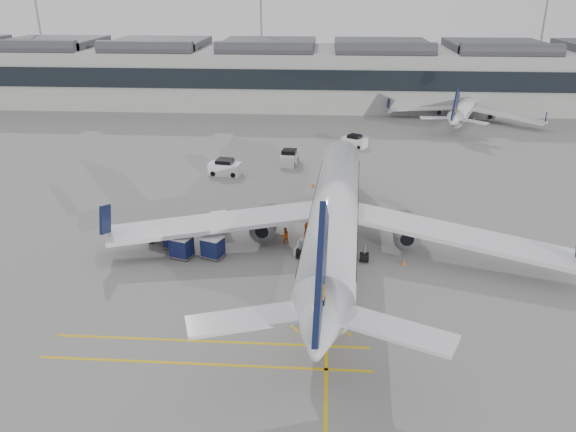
# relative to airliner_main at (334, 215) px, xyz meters

# --- Properties ---
(ground) EXTENTS (220.00, 220.00, 0.00)m
(ground) POSITION_rel_airliner_main_xyz_m (-10.57, -5.03, -3.52)
(ground) COLOR gray
(ground) RESTS_ON ground
(terminal) EXTENTS (200.00, 20.45, 12.40)m
(terminal) POSITION_rel_airliner_main_xyz_m (-10.57, 66.90, 2.62)
(terminal) COLOR #9E9E99
(terminal) RESTS_ON ground
(light_masts) EXTENTS (113.00, 0.60, 25.45)m
(light_masts) POSITION_rel_airliner_main_xyz_m (-12.24, 80.97, 10.97)
(light_masts) COLOR slate
(light_masts) RESTS_ON ground
(apron_markings) EXTENTS (0.25, 60.00, 0.01)m
(apron_markings) POSITION_rel_airliner_main_xyz_m (-0.57, 4.97, -3.52)
(apron_markings) COLOR gold
(apron_markings) RESTS_ON ground
(airliner_main) EXTENTS (41.22, 45.13, 11.99)m
(airliner_main) POSITION_rel_airliner_main_xyz_m (0.00, 0.00, 0.00)
(airliner_main) COLOR silver
(airliner_main) RESTS_ON ground
(airliner_far) EXTENTS (25.67, 28.42, 7.94)m
(airliner_far) POSITION_rel_airliner_main_xyz_m (23.73, 54.09, -1.19)
(airliner_far) COLOR silver
(airliner_far) RESTS_ON ground
(belt_loader) EXTENTS (4.62, 2.26, 1.83)m
(belt_loader) POSITION_rel_airliner_main_xyz_m (-1.79, -1.31, -2.99)
(belt_loader) COLOR silver
(belt_loader) RESTS_ON ground
(baggage_cart_a) EXTENTS (2.32, 2.13, 1.98)m
(baggage_cart_a) POSITION_rel_airliner_main_xyz_m (-10.86, -2.25, -2.46)
(baggage_cart_a) COLOR gray
(baggage_cart_a) RESTS_ON ground
(baggage_cart_b) EXTENTS (2.31, 2.09, 2.01)m
(baggage_cart_b) POSITION_rel_airliner_main_xyz_m (-13.67, -2.44, -2.44)
(baggage_cart_b) COLOR gray
(baggage_cart_b) RESTS_ON ground
(baggage_cart_c) EXTENTS (2.15, 1.99, 1.81)m
(baggage_cart_c) POSITION_rel_airliner_main_xyz_m (-11.33, 3.77, -2.55)
(baggage_cart_c) COLOR gray
(baggage_cart_c) RESTS_ON ground
(baggage_cart_d) EXTENTS (1.97, 1.71, 1.86)m
(baggage_cart_d) POSITION_rel_airliner_main_xyz_m (-14.88, -0.55, -2.53)
(baggage_cart_d) COLOR gray
(baggage_cart_d) RESTS_ON ground
(ramp_agent_a) EXTENTS (0.81, 0.86, 1.97)m
(ramp_agent_a) POSITION_rel_airliner_main_xyz_m (-2.57, 2.19, -2.54)
(ramp_agent_a) COLOR #F0500C
(ramp_agent_a) RESTS_ON ground
(ramp_agent_b) EXTENTS (0.94, 0.85, 1.59)m
(ramp_agent_b) POSITION_rel_airliner_main_xyz_m (-4.59, 1.19, -2.73)
(ramp_agent_b) COLOR orange
(ramp_agent_b) RESTS_ON ground
(pushback_tug) EXTENTS (2.74, 1.77, 1.49)m
(pushback_tug) POSITION_rel_airliner_main_xyz_m (-16.25, 0.86, -2.86)
(pushback_tug) COLOR #5A5C4E
(pushback_tug) RESTS_ON ground
(safety_cone_nose) EXTENTS (0.39, 0.39, 0.55)m
(safety_cone_nose) POSITION_rel_airliner_main_xyz_m (-2.30, 17.07, -3.25)
(safety_cone_nose) COLOR #F24C0A
(safety_cone_nose) RESTS_ON ground
(safety_cone_engine) EXTENTS (0.33, 0.33, 0.45)m
(safety_cone_engine) POSITION_rel_airliner_main_xyz_m (6.19, -2.50, -3.30)
(safety_cone_engine) COLOR #F24C0A
(safety_cone_engine) RESTS_ON ground
(service_van_left) EXTENTS (4.29, 2.60, 2.07)m
(service_van_left) POSITION_rel_airliner_main_xyz_m (-13.79, 21.13, -2.60)
(service_van_left) COLOR silver
(service_van_left) RESTS_ON ground
(service_van_mid) EXTENTS (2.44, 4.18, 2.04)m
(service_van_mid) POSITION_rel_airliner_main_xyz_m (-5.82, 26.17, -2.61)
(service_van_mid) COLOR silver
(service_van_mid) RESTS_ON ground
(service_van_right) EXTENTS (4.01, 3.37, 1.85)m
(service_van_right) POSITION_rel_airliner_main_xyz_m (3.40, 35.52, -2.70)
(service_van_right) COLOR silver
(service_van_right) RESTS_ON ground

